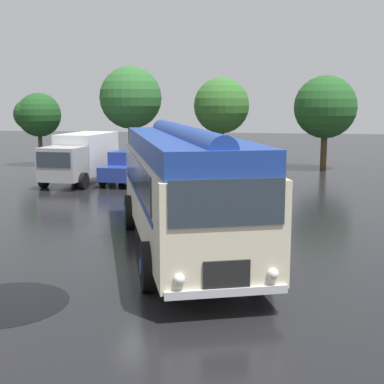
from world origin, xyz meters
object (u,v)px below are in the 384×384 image
car_mid_right (234,168)px  car_mid_left (178,168)px  vintage_bus (183,183)px  box_van (82,156)px  car_near_left (129,167)px

car_mid_right → car_mid_left: bearing=-165.1°
vintage_bus → box_van: bearing=122.4°
car_near_left → vintage_bus: bearing=-67.1°
car_mid_left → box_van: 5.10m
box_van → car_mid_left: bearing=-1.2°
car_mid_right → box_van: size_ratio=0.73×
vintage_bus → car_mid_right: vintage_bus is taller
car_near_left → box_van: box_van is taller
car_mid_right → box_van: 7.85m
car_near_left → box_van: 2.53m
car_near_left → box_van: (-2.47, -0.10, 0.52)m
vintage_bus → car_near_left: vintage_bus is taller
box_van → vintage_bus: bearing=-57.6°
vintage_bus → car_mid_left: size_ratio=2.37×
vintage_bus → car_mid_left: 12.06m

